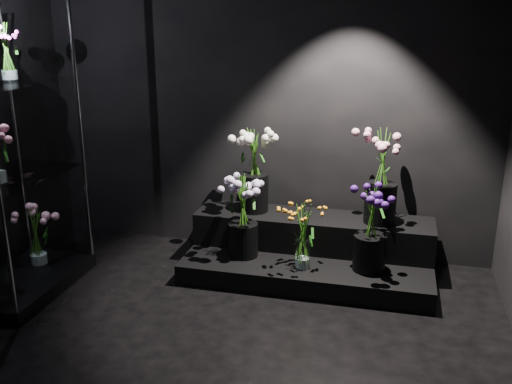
% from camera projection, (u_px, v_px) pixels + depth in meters
% --- Properties ---
extents(floor, '(4.00, 4.00, 0.00)m').
position_uv_depth(floor, '(191.00, 371.00, 3.50)').
color(floor, black).
rests_on(floor, ground).
extents(wall_back, '(4.00, 0.00, 4.00)m').
position_uv_depth(wall_back, '(265.00, 97.00, 4.92)').
color(wall_back, black).
rests_on(wall_back, floor).
extents(display_riser, '(2.01, 0.89, 0.45)m').
position_uv_depth(display_riser, '(310.00, 250.00, 4.81)').
color(display_riser, black).
rests_on(display_riser, floor).
extents(display_case, '(0.65, 1.08, 2.37)m').
position_uv_depth(display_case, '(6.00, 143.00, 4.18)').
color(display_case, black).
rests_on(display_case, floor).
extents(bouquet_orange_bells, '(0.30, 0.30, 0.54)m').
position_uv_depth(bouquet_orange_bells, '(303.00, 234.00, 4.44)').
color(bouquet_orange_bells, white).
rests_on(bouquet_orange_bells, display_riser).
extents(bouquet_lilac, '(0.43, 0.43, 0.70)m').
position_uv_depth(bouquet_lilac, '(243.00, 211.00, 4.63)').
color(bouquet_lilac, black).
rests_on(bouquet_lilac, display_riser).
extents(bouquet_purple, '(0.34, 0.34, 0.66)m').
position_uv_depth(bouquet_purple, '(371.00, 227.00, 4.37)').
color(bouquet_purple, black).
rests_on(bouquet_purple, display_riser).
extents(bouquet_cream_roses, '(0.48, 0.48, 0.72)m').
position_uv_depth(bouquet_cream_roses, '(254.00, 164.00, 4.85)').
color(bouquet_cream_roses, black).
rests_on(bouquet_cream_roses, display_riser).
extents(bouquet_pink_roses, '(0.47, 0.47, 0.77)m').
position_uv_depth(bouquet_pink_roses, '(382.00, 171.00, 4.56)').
color(bouquet_pink_roses, black).
rests_on(bouquet_pink_roses, display_riser).
extents(bouquet_case_magenta, '(0.27, 0.27, 0.41)m').
position_uv_depth(bouquet_case_magenta, '(7.00, 50.00, 4.16)').
color(bouquet_case_magenta, white).
rests_on(bouquet_case_magenta, display_case).
extents(bouquet_case_base_pink, '(0.35, 0.35, 0.48)m').
position_uv_depth(bouquet_case_base_pink, '(36.00, 235.00, 4.66)').
color(bouquet_case_base_pink, white).
rests_on(bouquet_case_base_pink, display_case).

